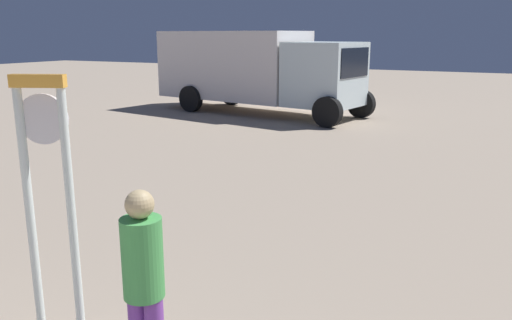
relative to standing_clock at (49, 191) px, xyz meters
name	(u,v)px	position (x,y,z in m)	size (l,w,h in m)	color
standing_clock	(49,191)	(0.00, 0.00, 0.00)	(0.42, 0.24, 2.34)	white
person_near_clock	(144,281)	(0.97, -0.07, -0.54)	(0.30, 0.30, 1.58)	purple
box_truck_near	(253,68)	(-4.83, 13.17, 0.11)	(7.73, 3.59, 2.74)	silver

